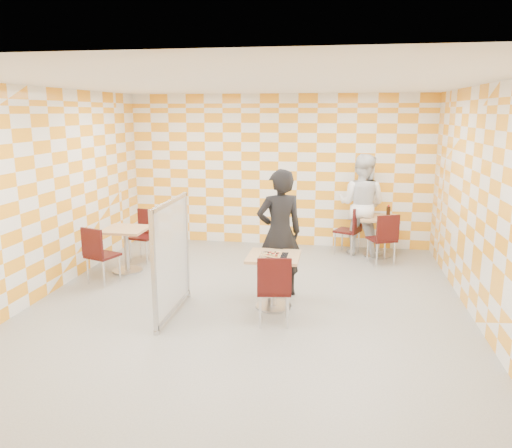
{
  "coord_description": "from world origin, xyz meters",
  "views": [
    {
      "loc": [
        1.2,
        -6.37,
        2.65
      ],
      "look_at": [
        0.1,
        0.2,
        1.15
      ],
      "focal_mm": 35.0,
      "sensor_mm": 36.0,
      "label": 1
    }
  ],
  "objects": [
    {
      "name": "room_shell",
      "position": [
        0.0,
        0.54,
        1.5
      ],
      "size": [
        7.0,
        7.0,
        7.0
      ],
      "color": "#999A94",
      "rests_on": "ground"
    },
    {
      "name": "main_table",
      "position": [
        0.36,
        0.09,
        0.51
      ],
      "size": [
        0.7,
        0.7,
        0.75
      ],
      "color": "tan",
      "rests_on": "ground"
    },
    {
      "name": "second_table",
      "position": [
        1.96,
        2.91,
        0.51
      ],
      "size": [
        0.7,
        0.7,
        0.75
      ],
      "color": "tan",
      "rests_on": "ground"
    },
    {
      "name": "empty_table",
      "position": [
        -2.29,
        1.27,
        0.51
      ],
      "size": [
        0.7,
        0.7,
        0.75
      ],
      "color": "tan",
      "rests_on": "ground"
    },
    {
      "name": "chair_main_front",
      "position": [
        0.45,
        -0.53,
        0.54
      ],
      "size": [
        0.48,
        0.49,
        0.92
      ],
      "color": "#3A0C0B",
      "rests_on": "ground"
    },
    {
      "name": "chair_second_front",
      "position": [
        2.02,
        2.33,
        0.54
      ],
      "size": [
        0.56,
        0.56,
        0.92
      ],
      "color": "#3A0C0B",
      "rests_on": "ground"
    },
    {
      "name": "chair_second_side",
      "position": [
        1.48,
        2.92,
        0.54
      ],
      "size": [
        0.56,
        0.56,
        0.92
      ],
      "color": "#3A0C0B",
      "rests_on": "ground"
    },
    {
      "name": "chair_empty_near",
      "position": [
        -2.44,
        0.56,
        0.54
      ],
      "size": [
        0.54,
        0.54,
        0.92
      ],
      "color": "#3A0C0B",
      "rests_on": "ground"
    },
    {
      "name": "chair_empty_far",
      "position": [
        -2.23,
        1.98,
        0.54
      ],
      "size": [
        0.49,
        0.5,
        0.92
      ],
      "color": "#3A0C0B",
      "rests_on": "ground"
    },
    {
      "name": "partition",
      "position": [
        -0.93,
        -0.36,
        0.79
      ],
      "size": [
        0.08,
        1.38,
        1.55
      ],
      "color": "white",
      "rests_on": "ground"
    },
    {
      "name": "man_dark",
      "position": [
        0.38,
        0.6,
        0.93
      ],
      "size": [
        0.81,
        0.69,
        1.87
      ],
      "primitive_type": "imported",
      "rotation": [
        0.0,
        0.0,
        3.57
      ],
      "color": "black",
      "rests_on": "ground"
    },
    {
      "name": "man_white",
      "position": [
        1.64,
        3.05,
        0.95
      ],
      "size": [
        1.11,
        0.99,
        1.9
      ],
      "primitive_type": "imported",
      "rotation": [
        0.0,
        0.0,
        2.8
      ],
      "color": "white",
      "rests_on": "ground"
    },
    {
      "name": "pizza_on_foil",
      "position": [
        0.36,
        0.07,
        0.77
      ],
      "size": [
        0.4,
        0.4,
        0.04
      ],
      "color": "silver",
      "rests_on": "main_table"
    },
    {
      "name": "sport_bottle",
      "position": [
        1.82,
        3.0,
        0.84
      ],
      "size": [
        0.06,
        0.06,
        0.2
      ],
      "color": "white",
      "rests_on": "second_table"
    },
    {
      "name": "soda_bottle",
      "position": [
        2.12,
        2.93,
        0.85
      ],
      "size": [
        0.07,
        0.07,
        0.23
      ],
      "color": "black",
      "rests_on": "second_table"
    }
  ]
}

